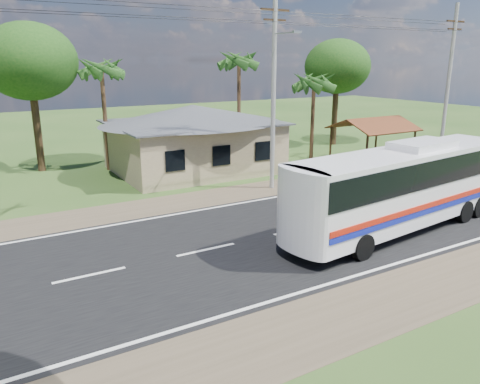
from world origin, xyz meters
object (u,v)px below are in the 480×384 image
object	(u,v)px
waiting_shed	(373,126)
motorcycle	(301,176)
coach_bus	(405,181)
person	(430,154)

from	to	relation	value
waiting_shed	motorcycle	size ratio (longest dim) A/B	3.28
coach_bus	person	bearing A→B (deg)	27.64
motorcycle	person	bearing A→B (deg)	-119.34
waiting_shed	person	distance (m)	4.39
waiting_shed	coach_bus	distance (m)	13.88
waiting_shed	motorcycle	world-z (taller)	waiting_shed
coach_bus	motorcycle	size ratio (longest dim) A/B	7.92
motorcycle	person	xyz separation A→B (m)	(10.66, -0.91, 0.50)
person	motorcycle	bearing A→B (deg)	9.54
waiting_shed	motorcycle	bearing A→B (deg)	-166.43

